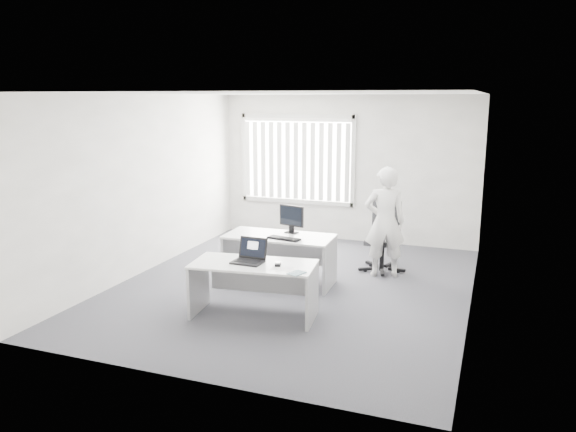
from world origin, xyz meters
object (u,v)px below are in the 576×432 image
(person, at_px, (385,222))
(monitor, at_px, (292,219))
(desk_near, at_px, (254,278))
(desk_far, at_px, (279,249))
(office_chair, at_px, (383,249))
(laptop, at_px, (247,252))

(person, relative_size, monitor, 4.08)
(desk_near, distance_m, monitor, 1.63)
(desk_near, distance_m, desk_far, 1.37)
(monitor, bearing_deg, office_chair, 53.94)
(laptop, bearing_deg, office_chair, 66.48)
(desk_far, bearing_deg, person, 30.47)
(office_chair, xyz_separation_m, laptop, (-1.22, -2.57, 0.51))
(desk_near, bearing_deg, monitor, 85.46)
(desk_near, distance_m, office_chair, 2.80)
(desk_near, height_order, office_chair, office_chair)
(office_chair, distance_m, laptop, 2.90)
(desk_near, xyz_separation_m, office_chair, (1.15, 2.55, -0.16))
(desk_far, distance_m, monitor, 0.48)
(person, xyz_separation_m, monitor, (-1.29, -0.66, 0.08))
(desk_near, relative_size, laptop, 4.26)
(person, bearing_deg, office_chair, -94.99)
(desk_near, relative_size, desk_far, 1.00)
(person, xyz_separation_m, laptop, (-1.30, -2.26, -0.01))
(office_chair, bearing_deg, desk_far, -134.81)
(office_chair, relative_size, laptop, 2.91)
(desk_far, bearing_deg, laptop, -87.03)
(person, height_order, monitor, person)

